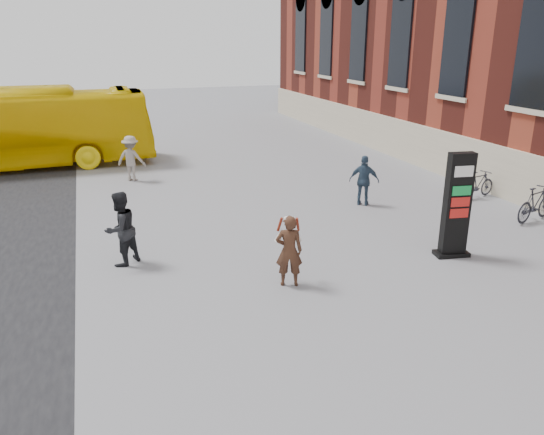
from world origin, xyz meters
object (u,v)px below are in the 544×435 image
object	(u,v)px
bike_7	(478,184)
pedestrian_b	(131,158)
bus	(5,129)
pedestrian_c	(364,181)
woman	(289,250)
pedestrian_a	(121,229)
bike_5	(536,204)
info_pylon	(457,206)

from	to	relation	value
bike_7	pedestrian_b	bearing A→B (deg)	47.47
bus	bike_7	bearing A→B (deg)	-121.66
bike_7	pedestrian_c	bearing A→B (deg)	69.34
woman	pedestrian_b	size ratio (longest dim) A/B	0.95
bus	pedestrian_c	bearing A→B (deg)	-128.34
pedestrian_a	bike_5	distance (m)	12.46
woman	pedestrian_c	distance (m)	6.74
pedestrian_a	pedestrian_b	size ratio (longest dim) A/B	1.06
pedestrian_a	pedestrian_c	xyz separation A→B (m)	(8.16, 2.44, -0.09)
info_pylon	bus	distance (m)	18.86
woman	bus	distance (m)	16.46
woman	pedestrian_c	bearing A→B (deg)	-114.85
bike_5	pedestrian_c	bearing A→B (deg)	37.90
pedestrian_c	bike_7	distance (m)	4.33
pedestrian_c	bike_5	distance (m)	5.36
woman	bus	xyz separation A→B (m)	(-7.39, 14.68, 0.83)
bus	pedestrian_b	world-z (taller)	bus
woman	bike_5	xyz separation A→B (m)	(8.88, 1.70, -0.32)
woman	pedestrian_c	world-z (taller)	pedestrian_c
woman	bike_7	xyz separation A→B (m)	(8.88, 4.33, -0.39)
pedestrian_a	pedestrian_c	size ratio (longest dim) A/B	1.11
pedestrian_c	bus	bearing A→B (deg)	-4.51
woman	bike_7	bearing A→B (deg)	-135.71
pedestrian_b	bike_7	bearing A→B (deg)	-179.64
pedestrian_a	bike_7	size ratio (longest dim) A/B	1.17
info_pylon	pedestrian_c	size ratio (longest dim) A/B	1.61
info_pylon	bike_7	xyz separation A→B (m)	(4.20, 4.13, -0.89)
woman	bike_5	world-z (taller)	woman
bus	woman	bearing A→B (deg)	-152.48
woman	pedestrian_a	bearing A→B (deg)	-16.69
bike_5	info_pylon	bearing A→B (deg)	94.47
info_pylon	bike_5	xyz separation A→B (m)	(4.20, 1.50, -0.83)
pedestrian_b	pedestrian_a	bearing A→B (deg)	113.26
woman	pedestrian_b	distance (m)	11.14
pedestrian_c	bike_5	size ratio (longest dim) A/B	0.93
woman	pedestrian_a	size ratio (longest dim) A/B	0.90
bus	pedestrian_a	distance (m)	12.82
pedestrian_c	bike_5	xyz separation A→B (m)	(4.28, -3.21, -0.30)
info_pylon	pedestrian_c	xyz separation A→B (m)	(-0.07, 4.71, -0.52)
bike_5	bike_7	size ratio (longest dim) A/B	1.14
bike_5	pedestrian_a	bearing A→B (deg)	71.26
pedestrian_a	woman	bearing A→B (deg)	106.49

